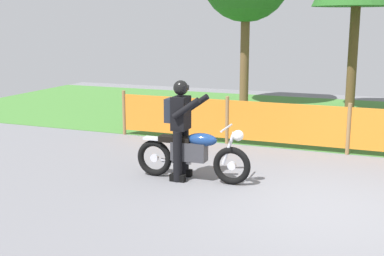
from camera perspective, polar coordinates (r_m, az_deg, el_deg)
The scene contains 5 objects.
ground at distance 7.64m, azimuth 14.81°, elevation -8.86°, with size 24.00×24.00×0.02m, color slate.
grass_verge at distance 14.48m, azimuth 18.22°, elevation 0.77°, with size 24.00×7.57×0.01m, color #427A33.
barrier_fence at distance 10.67m, azimuth 17.12°, elevation -0.02°, with size 10.28×0.08×1.05m.
motorcycle_lead at distance 8.57m, azimuth 0.09°, elevation -2.85°, with size 2.03×0.60×0.96m.
rider_lead at distance 8.53m, azimuth -1.30°, elevation 0.44°, with size 0.68×0.55×1.69m.
Camera 1 is at (0.73, -7.13, 2.64)m, focal length 47.67 mm.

